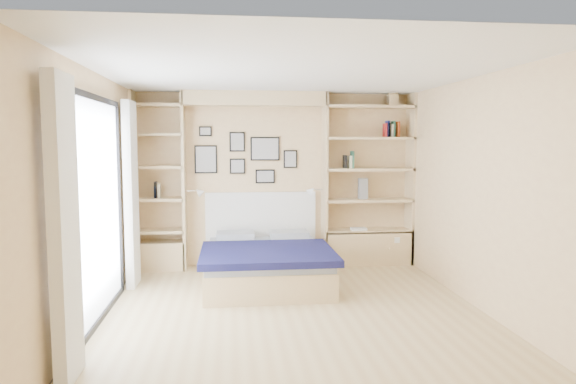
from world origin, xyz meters
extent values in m
plane|color=tan|center=(0.00, 0.00, 0.00)|extent=(4.50, 4.50, 0.00)
plane|color=#E4C186|center=(0.00, 2.25, 1.25)|extent=(4.00, 0.00, 4.00)
plane|color=#E4C186|center=(0.00, -2.25, 1.25)|extent=(4.00, 0.00, 4.00)
plane|color=#E4C186|center=(-2.00, 0.00, 1.25)|extent=(0.00, 4.50, 4.50)
plane|color=#E4C186|center=(2.00, 0.00, 1.25)|extent=(0.00, 4.50, 4.50)
plane|color=white|center=(0.00, 0.00, 2.50)|extent=(4.50, 4.50, 0.00)
cube|color=beige|center=(-1.30, 2.08, 1.25)|extent=(0.04, 0.35, 2.50)
cube|color=beige|center=(0.70, 2.08, 1.25)|extent=(0.04, 0.35, 2.50)
cube|color=beige|center=(-0.30, 2.08, 2.40)|extent=(2.00, 0.35, 0.20)
cube|color=beige|center=(1.98, 2.08, 1.25)|extent=(0.04, 0.35, 2.50)
cube|color=beige|center=(-1.98, 2.08, 1.25)|extent=(0.04, 0.35, 2.50)
cube|color=beige|center=(1.35, 2.08, 0.25)|extent=(1.30, 0.35, 0.50)
cube|color=beige|center=(-1.65, 2.08, 0.20)|extent=(0.70, 0.35, 0.40)
cube|color=black|center=(-1.97, 0.00, 2.23)|extent=(0.04, 2.08, 0.06)
cube|color=black|center=(-1.97, 0.00, 0.03)|extent=(0.04, 2.08, 0.06)
cube|color=black|center=(-1.97, -1.02, 1.10)|extent=(0.04, 0.06, 2.20)
cube|color=black|center=(-1.97, 1.02, 1.10)|extent=(0.04, 0.06, 2.20)
cube|color=silver|center=(-1.98, 0.00, 1.12)|extent=(0.01, 2.00, 2.20)
cube|color=white|center=(-1.88, -1.30, 1.15)|extent=(0.10, 0.45, 2.30)
cube|color=white|center=(-1.88, 1.30, 1.15)|extent=(0.10, 0.45, 2.30)
cube|color=beige|center=(1.35, 2.08, 0.50)|extent=(1.30, 0.35, 0.04)
cube|color=beige|center=(1.35, 2.08, 0.95)|extent=(1.30, 0.35, 0.04)
cube|color=beige|center=(1.35, 2.08, 1.40)|extent=(1.30, 0.35, 0.04)
cube|color=beige|center=(1.35, 2.08, 1.85)|extent=(1.30, 0.35, 0.04)
cube|color=beige|center=(1.35, 2.08, 2.30)|extent=(1.30, 0.35, 0.04)
cube|color=beige|center=(-1.65, 2.08, 0.55)|extent=(0.70, 0.35, 0.04)
cube|color=beige|center=(-1.65, 2.08, 1.00)|extent=(0.70, 0.35, 0.04)
cube|color=beige|center=(-1.65, 2.08, 1.45)|extent=(0.70, 0.35, 0.04)
cube|color=beige|center=(-1.65, 2.08, 1.90)|extent=(0.70, 0.35, 0.04)
cube|color=beige|center=(-1.65, 2.08, 2.30)|extent=(0.70, 0.35, 0.04)
cube|color=beige|center=(-0.22, 1.22, 0.17)|extent=(1.51, 1.89, 0.33)
cube|color=#999FA7|center=(-0.22, 1.22, 0.38)|extent=(1.47, 1.85, 0.10)
cube|color=#11123C|center=(-0.22, 0.90, 0.45)|extent=(1.61, 1.32, 0.08)
cube|color=#999FA7|center=(-0.59, 1.86, 0.49)|extent=(0.52, 0.38, 0.12)
cube|color=#999FA7|center=(0.16, 1.86, 0.49)|extent=(0.52, 0.38, 0.12)
cube|color=white|center=(-0.22, 2.22, 0.72)|extent=(1.61, 0.04, 0.70)
cube|color=black|center=(-1.00, 2.23, 1.55)|extent=(0.32, 0.02, 0.40)
cube|color=gray|center=(-1.00, 2.21, 1.55)|extent=(0.28, 0.01, 0.36)
cube|color=black|center=(-0.55, 2.23, 1.80)|extent=(0.22, 0.02, 0.28)
cube|color=gray|center=(-0.55, 2.21, 1.80)|extent=(0.18, 0.01, 0.24)
cube|color=black|center=(-0.55, 2.23, 1.45)|extent=(0.22, 0.02, 0.22)
cube|color=gray|center=(-0.55, 2.21, 1.45)|extent=(0.18, 0.01, 0.18)
cube|color=black|center=(-0.15, 2.23, 1.70)|extent=(0.42, 0.02, 0.34)
cube|color=gray|center=(-0.15, 2.21, 1.70)|extent=(0.38, 0.01, 0.30)
cube|color=black|center=(-0.15, 2.23, 1.30)|extent=(0.28, 0.02, 0.20)
cube|color=gray|center=(-0.15, 2.21, 1.30)|extent=(0.24, 0.01, 0.16)
cube|color=black|center=(0.22, 2.23, 1.55)|extent=(0.20, 0.02, 0.26)
cube|color=gray|center=(0.22, 2.21, 1.55)|extent=(0.16, 0.01, 0.22)
cube|color=black|center=(-1.00, 2.23, 1.95)|extent=(0.18, 0.02, 0.14)
cube|color=gray|center=(-1.00, 2.21, 1.95)|extent=(0.14, 0.01, 0.10)
cylinder|color=silver|center=(-1.16, 2.00, 1.12)|extent=(0.20, 0.02, 0.02)
cone|color=white|center=(-1.06, 2.00, 1.10)|extent=(0.13, 0.12, 0.15)
cylinder|color=silver|center=(0.56, 2.00, 1.12)|extent=(0.20, 0.02, 0.02)
cone|color=white|center=(0.46, 2.00, 1.10)|extent=(0.13, 0.12, 0.15)
cube|color=black|center=(1.00, 2.07, 1.51)|extent=(0.03, 0.15, 0.19)
cube|color=beige|center=(1.07, 2.07, 1.51)|extent=(0.04, 0.15, 0.18)
cube|color=#26593F|center=(1.10, 2.07, 1.54)|extent=(0.03, 0.15, 0.25)
cube|color=#A51E1E|center=(1.58, 2.07, 1.97)|extent=(0.02, 0.15, 0.20)
cube|color=navy|center=(1.62, 2.07, 1.99)|extent=(0.03, 0.15, 0.24)
cube|color=black|center=(1.63, 2.07, 1.97)|extent=(0.03, 0.15, 0.20)
cube|color=#BFB28C|center=(1.68, 2.07, 1.96)|extent=(0.04, 0.15, 0.18)
cube|color=#26593F|center=(1.70, 2.07, 1.99)|extent=(0.03, 0.15, 0.23)
cube|color=#9D3713|center=(1.77, 2.07, 1.98)|extent=(0.03, 0.15, 0.22)
cube|color=navy|center=(-1.69, 2.07, 1.11)|extent=(0.02, 0.15, 0.17)
cube|color=black|center=(-1.69, 2.07, 1.13)|extent=(0.03, 0.15, 0.23)
cube|color=#BFB28C|center=(-1.64, 2.07, 1.12)|extent=(0.03, 0.15, 0.20)
cube|color=beige|center=(1.69, 2.07, 2.40)|extent=(0.13, 0.13, 0.15)
cone|color=beige|center=(1.69, 2.07, 2.51)|extent=(0.20, 0.20, 0.08)
cube|color=slate|center=(1.27, 2.07, 1.12)|extent=(0.12, 0.12, 0.30)
cube|color=white|center=(1.20, 2.02, 0.54)|extent=(0.22, 0.16, 0.03)
camera|label=1|loc=(-0.65, -5.21, 1.80)|focal=32.00mm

